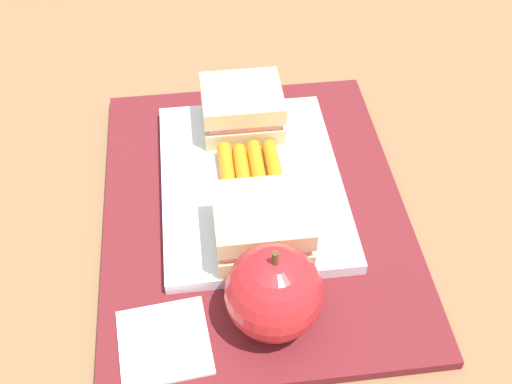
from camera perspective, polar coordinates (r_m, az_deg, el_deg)
ground_plane at (r=0.60m, az=-0.15°, el=-1.89°), size 2.40×2.40×0.00m
lunchbag_mat at (r=0.60m, az=-0.15°, el=-1.57°), size 0.36×0.28×0.01m
food_tray at (r=0.60m, az=-0.43°, el=0.88°), size 0.23×0.17×0.01m
sandwich_half_left at (r=0.64m, az=-1.27°, el=7.59°), size 0.07×0.08×0.04m
sandwich_half_right at (r=0.53m, az=0.53°, el=-3.01°), size 0.07×0.08×0.04m
carrot_sticks_bundle at (r=0.59m, az=-0.48°, el=1.71°), size 0.08×0.06×0.02m
apple at (r=0.49m, az=1.87°, el=-9.06°), size 0.08×0.08×0.09m
paper_napkin at (r=0.51m, az=-8.31°, el=-13.27°), size 0.08×0.08×0.00m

